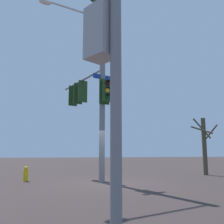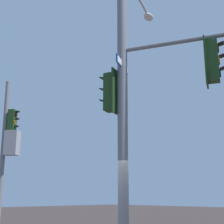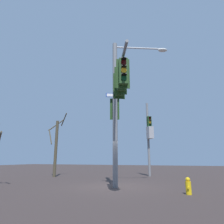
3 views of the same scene
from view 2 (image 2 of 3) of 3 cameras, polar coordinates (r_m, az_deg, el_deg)
main_signal_pole_assembly at (r=9.56m, az=8.11°, el=6.14°), size 6.19×3.69×8.71m
secondary_pole_assembly at (r=16.00m, az=-16.96°, el=-5.11°), size 0.81×0.73×6.78m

